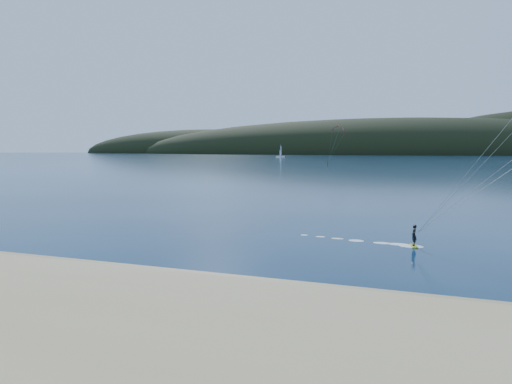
% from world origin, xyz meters
% --- Properties ---
extents(ground, '(1800.00, 1800.00, 0.00)m').
position_xyz_m(ground, '(0.00, 0.00, 0.00)').
color(ground, '#081F3D').
rests_on(ground, ground).
extents(wet_sand, '(220.00, 2.50, 0.10)m').
position_xyz_m(wet_sand, '(0.00, 4.50, 0.05)').
color(wet_sand, '#978558').
rests_on(wet_sand, ground).
extents(headland, '(1200.00, 310.00, 140.00)m').
position_xyz_m(headland, '(0.63, 745.28, 0.00)').
color(headland, black).
rests_on(headland, ground).
extents(kitesurfer_far, '(9.57, 5.08, 18.31)m').
position_xyz_m(kitesurfer_far, '(-25.87, 207.51, 15.63)').
color(kitesurfer_far, '#B8C317').
rests_on(kitesurfer_far, ground).
extents(sailboat, '(8.44, 5.52, 12.19)m').
position_xyz_m(sailboat, '(-114.51, 404.08, 0.90)').
color(sailboat, white).
rests_on(sailboat, ground).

